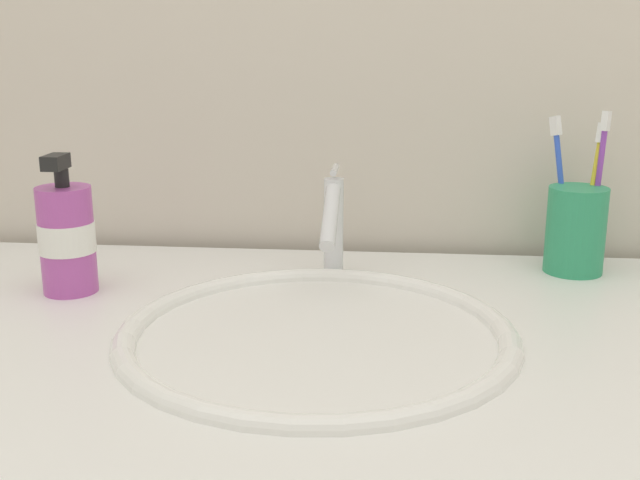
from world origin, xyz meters
TOP-DOWN VIEW (x-y plane):
  - sink_basin at (0.02, 0.01)m, footprint 0.40×0.40m
  - faucet at (0.02, 0.21)m, footprint 0.02×0.14m
  - toothbrush_cup at (0.31, 0.26)m, footprint 0.07×0.07m
  - toothbrush_purple at (0.34, 0.27)m, footprint 0.02×0.03m
  - toothbrush_blue at (0.30, 0.28)m, footprint 0.04×0.05m
  - toothbrush_yellow at (0.33, 0.28)m, footprint 0.03×0.03m
  - soap_dispenser at (-0.28, 0.12)m, footprint 0.06×0.06m

SIDE VIEW (x-z plane):
  - sink_basin at x=0.02m, z-range 0.75..0.86m
  - toothbrush_cup at x=0.31m, z-range 0.84..0.95m
  - soap_dispenser at x=-0.28m, z-range 0.83..0.99m
  - faucet at x=0.02m, z-range 0.85..0.98m
  - toothbrush_yellow at x=0.33m, z-range 0.86..1.04m
  - toothbrush_blue at x=0.30m, z-range 0.86..1.04m
  - toothbrush_purple at x=0.34m, z-range 0.86..1.05m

